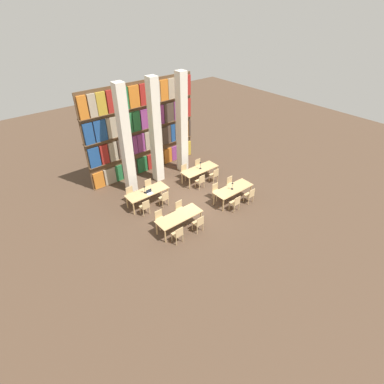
% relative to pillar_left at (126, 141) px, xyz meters
% --- Properties ---
extents(ground_plane, '(40.00, 40.00, 0.00)m').
position_rel_pillar_left_xyz_m(ground_plane, '(1.85, -3.07, -3.00)').
color(ground_plane, '#4C3828').
extents(bookshelf_bank, '(7.18, 0.35, 5.50)m').
position_rel_pillar_left_xyz_m(bookshelf_bank, '(1.86, 1.36, -0.28)').
color(bookshelf_bank, brown).
rests_on(bookshelf_bank, ground_plane).
extents(pillar_left, '(0.51, 0.51, 6.00)m').
position_rel_pillar_left_xyz_m(pillar_left, '(0.00, 0.00, 0.00)').
color(pillar_left, silver).
rests_on(pillar_left, ground_plane).
extents(pillar_center, '(0.51, 0.51, 6.00)m').
position_rel_pillar_left_xyz_m(pillar_center, '(1.85, 0.00, 0.00)').
color(pillar_center, silver).
rests_on(pillar_center, ground_plane).
extents(pillar_right, '(0.51, 0.51, 6.00)m').
position_rel_pillar_left_xyz_m(pillar_right, '(3.70, 0.00, 0.00)').
color(pillar_right, silver).
rests_on(pillar_right, ground_plane).
extents(reading_table_0, '(2.27, 0.86, 0.78)m').
position_rel_pillar_left_xyz_m(reading_table_0, '(0.05, -4.44, -2.30)').
color(reading_table_0, tan).
rests_on(reading_table_0, ground_plane).
extents(chair_0, '(0.42, 0.40, 0.89)m').
position_rel_pillar_left_xyz_m(chair_0, '(-0.56, -5.15, -2.51)').
color(chair_0, tan).
rests_on(chair_0, ground_plane).
extents(chair_1, '(0.42, 0.40, 0.89)m').
position_rel_pillar_left_xyz_m(chair_1, '(-0.56, -3.73, -2.51)').
color(chair_1, tan).
rests_on(chair_1, ground_plane).
extents(chair_2, '(0.42, 0.40, 0.89)m').
position_rel_pillar_left_xyz_m(chair_2, '(0.65, -5.15, -2.51)').
color(chair_2, tan).
rests_on(chair_2, ground_plane).
extents(chair_3, '(0.42, 0.40, 0.89)m').
position_rel_pillar_left_xyz_m(chair_3, '(0.65, -3.73, -2.51)').
color(chair_3, tan).
rests_on(chair_3, ground_plane).
extents(reading_table_1, '(2.27, 0.86, 0.78)m').
position_rel_pillar_left_xyz_m(reading_table_1, '(3.69, -4.41, -2.30)').
color(reading_table_1, tan).
rests_on(reading_table_1, ground_plane).
extents(chair_4, '(0.42, 0.40, 0.89)m').
position_rel_pillar_left_xyz_m(chair_4, '(3.15, -5.13, -2.51)').
color(chair_4, tan).
rests_on(chair_4, ground_plane).
extents(chair_5, '(0.42, 0.40, 0.89)m').
position_rel_pillar_left_xyz_m(chair_5, '(3.15, -3.70, -2.51)').
color(chair_5, tan).
rests_on(chair_5, ground_plane).
extents(chair_6, '(0.42, 0.40, 0.89)m').
position_rel_pillar_left_xyz_m(chair_6, '(4.25, -5.13, -2.51)').
color(chair_6, tan).
rests_on(chair_6, ground_plane).
extents(chair_7, '(0.42, 0.40, 0.89)m').
position_rel_pillar_left_xyz_m(chair_7, '(4.25, -3.70, -2.51)').
color(chair_7, tan).
rests_on(chair_7, ground_plane).
extents(desk_lamp_0, '(0.14, 0.14, 0.42)m').
position_rel_pillar_left_xyz_m(desk_lamp_0, '(3.60, -4.42, -1.94)').
color(desk_lamp_0, black).
rests_on(desk_lamp_0, reading_table_1).
extents(reading_table_2, '(2.27, 0.86, 0.78)m').
position_rel_pillar_left_xyz_m(reading_table_2, '(-0.01, -1.76, -2.30)').
color(reading_table_2, tan).
rests_on(reading_table_2, ground_plane).
extents(chair_8, '(0.42, 0.40, 0.89)m').
position_rel_pillar_left_xyz_m(chair_8, '(-0.62, -2.47, -2.51)').
color(chair_8, tan).
rests_on(chair_8, ground_plane).
extents(chair_9, '(0.42, 0.40, 0.89)m').
position_rel_pillar_left_xyz_m(chair_9, '(-0.62, -1.05, -2.51)').
color(chair_9, tan).
rests_on(chair_9, ground_plane).
extents(chair_10, '(0.42, 0.40, 0.89)m').
position_rel_pillar_left_xyz_m(chair_10, '(0.56, -2.47, -2.51)').
color(chair_10, tan).
rests_on(chair_10, ground_plane).
extents(chair_11, '(0.42, 0.40, 0.89)m').
position_rel_pillar_left_xyz_m(chair_11, '(0.56, -1.05, -2.51)').
color(chair_11, tan).
rests_on(chair_11, ground_plane).
extents(desk_lamp_1, '(0.14, 0.14, 0.43)m').
position_rel_pillar_left_xyz_m(desk_lamp_1, '(-0.16, -1.78, -1.94)').
color(desk_lamp_1, black).
rests_on(desk_lamp_1, reading_table_2).
extents(laptop, '(0.32, 0.22, 0.21)m').
position_rel_pillar_left_xyz_m(laptop, '(-0.00, -1.99, -2.18)').
color(laptop, silver).
rests_on(laptop, reading_table_2).
extents(reading_table_3, '(2.27, 0.86, 0.78)m').
position_rel_pillar_left_xyz_m(reading_table_3, '(3.68, -1.69, -2.30)').
color(reading_table_3, tan).
rests_on(reading_table_3, ground_plane).
extents(chair_12, '(0.42, 0.40, 0.89)m').
position_rel_pillar_left_xyz_m(chair_12, '(3.13, -2.40, -2.51)').
color(chair_12, tan).
rests_on(chair_12, ground_plane).
extents(chair_13, '(0.42, 0.40, 0.89)m').
position_rel_pillar_left_xyz_m(chair_13, '(3.13, -0.98, -2.51)').
color(chair_13, tan).
rests_on(chair_13, ground_plane).
extents(chair_14, '(0.42, 0.40, 0.89)m').
position_rel_pillar_left_xyz_m(chair_14, '(4.22, -2.40, -2.51)').
color(chair_14, tan).
rests_on(chair_14, ground_plane).
extents(chair_15, '(0.42, 0.40, 0.89)m').
position_rel_pillar_left_xyz_m(chair_15, '(4.22, -0.98, -2.51)').
color(chair_15, tan).
rests_on(chair_15, ground_plane).
extents(desk_lamp_2, '(0.14, 0.14, 0.46)m').
position_rel_pillar_left_xyz_m(desk_lamp_2, '(3.72, -1.70, -1.91)').
color(desk_lamp_2, black).
rests_on(desk_lamp_2, reading_table_3).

